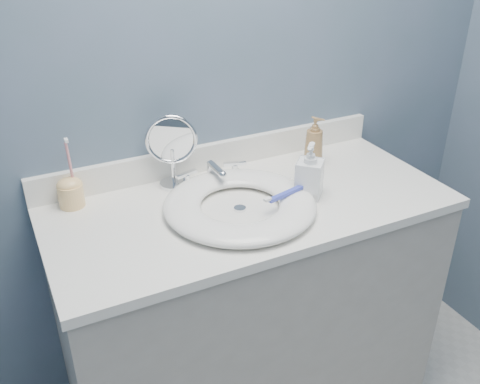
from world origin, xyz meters
TOP-DOWN VIEW (x-y plane):
  - back_wall at (0.00, 1.25)m, footprint 2.20×0.02m
  - vanity_cabinet at (0.00, 0.97)m, footprint 1.20×0.55m
  - countertop at (0.00, 0.97)m, footprint 1.22×0.57m
  - backsplash at (0.00, 1.24)m, footprint 1.22×0.02m
  - basin at (-0.05, 0.94)m, footprint 0.45×0.45m
  - drain at (-0.05, 0.94)m, footprint 0.04×0.04m
  - faucet at (-0.05, 1.14)m, footprint 0.25×0.13m
  - makeup_mirror at (-0.17, 1.18)m, footprint 0.16×0.09m
  - soap_bottle_amber at (0.32, 1.12)m, footprint 0.09×0.09m
  - soap_bottle_clear at (0.18, 0.93)m, footprint 0.11×0.11m
  - toothbrush_holder at (-0.49, 1.19)m, footprint 0.08×0.08m
  - toothbrush_lying at (0.08, 0.90)m, footprint 0.17×0.06m

SIDE VIEW (x-z plane):
  - vanity_cabinet at x=0.00m, z-range 0.00..0.85m
  - countertop at x=0.00m, z-range 0.85..0.88m
  - drain at x=-0.05m, z-range 0.88..0.89m
  - basin at x=-0.05m, z-range 0.88..0.92m
  - faucet at x=-0.05m, z-range 0.87..0.95m
  - toothbrush_lying at x=0.08m, z-range 0.92..0.93m
  - backsplash at x=0.00m, z-range 0.88..0.97m
  - toothbrush_holder at x=-0.49m, z-range 0.82..1.04m
  - soap_bottle_amber at x=0.32m, z-range 0.88..1.05m
  - soap_bottle_clear at x=0.18m, z-range 0.88..1.05m
  - makeup_mirror at x=-0.17m, z-range 0.89..1.13m
  - back_wall at x=0.00m, z-range 0.00..2.40m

